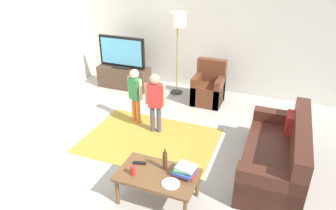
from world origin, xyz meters
TOP-DOWN VIEW (x-y plane):
  - ground at (0.00, 0.00)m, footprint 7.80×7.80m
  - wall_back at (0.00, 3.00)m, footprint 6.00×0.12m
  - area_rug at (-0.27, 0.43)m, footprint 2.20×1.60m
  - tv_stand at (-1.77, 2.30)m, footprint 1.20×0.44m
  - tv at (-1.77, 2.28)m, footprint 1.10×0.28m
  - couch at (1.80, 0.32)m, footprint 0.80×1.80m
  - armchair at (0.27, 2.26)m, footprint 0.60×0.60m
  - floor_lamp at (-0.52, 2.45)m, footprint 0.36×0.36m
  - child_near_tv at (-0.78, 0.95)m, footprint 0.33×0.19m
  - child_center at (-0.29, 0.75)m, footprint 0.36×0.18m
  - coffee_table at (0.41, -0.79)m, footprint 1.00×0.60m
  - book_stack at (0.72, -0.68)m, footprint 0.29×0.25m
  - bottle at (0.46, -0.67)m, footprint 0.06×0.06m
  - tv_remote at (0.11, -0.69)m, footprint 0.18×0.09m
  - soda_can at (0.13, -0.91)m, footprint 0.07×0.07m
  - plate at (0.63, -0.91)m, footprint 0.22×0.22m

SIDE VIEW (x-z plane):
  - ground at x=0.00m, z-range 0.00..0.00m
  - area_rug at x=-0.27m, z-range 0.00..0.01m
  - tv_stand at x=-1.77m, z-range -0.01..0.49m
  - couch at x=1.80m, z-range -0.14..0.72m
  - armchair at x=0.27m, z-range -0.15..0.75m
  - coffee_table at x=0.41m, z-range 0.16..0.58m
  - plate at x=0.63m, z-range 0.42..0.44m
  - tv_remote at x=0.11m, z-range 0.42..0.44m
  - soda_can at x=0.13m, z-range 0.42..0.54m
  - book_stack at x=0.72m, z-range 0.42..0.55m
  - bottle at x=0.46m, z-range 0.40..0.70m
  - child_near_tv at x=-0.78m, z-range 0.11..1.15m
  - child_center at x=-0.29m, z-range 0.11..1.20m
  - tv at x=-1.77m, z-range 0.49..1.20m
  - wall_back at x=0.00m, z-range 0.00..2.70m
  - floor_lamp at x=-0.52m, z-range 0.65..2.43m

